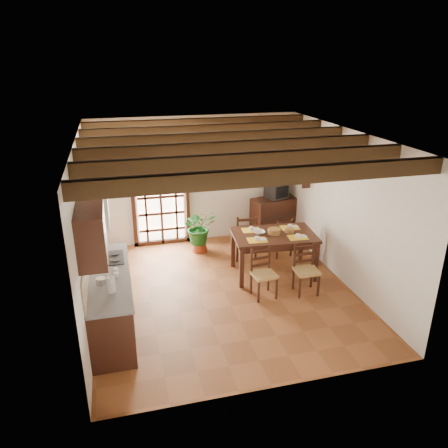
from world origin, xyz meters
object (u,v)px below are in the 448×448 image
object	(u,v)px
chair_near_right	(306,278)
sideboard	(275,217)
pendant_lamp	(275,168)
crt_tv	(276,190)
potted_plant	(199,227)
chair_far_left	(245,244)
dining_table	(274,239)
chair_near_left	(263,282)
kitchen_counter	(111,300)
chair_far_right	(281,243)

from	to	relation	value
chair_near_right	sideboard	size ratio (longest dim) A/B	0.80
chair_near_right	pendant_lamp	world-z (taller)	pendant_lamp
crt_tv	potted_plant	xyz separation A→B (m)	(-1.87, -0.40, -0.55)
chair_far_left	crt_tv	xyz separation A→B (m)	(1.02, 0.95, 0.82)
dining_table	sideboard	xyz separation A→B (m)	(0.71, 1.77, -0.26)
chair_near_left	chair_near_right	size ratio (longest dim) A/B	0.98
kitchen_counter	crt_tv	bearing A→B (deg)	36.93
chair_far_left	pendant_lamp	bearing A→B (deg)	118.62
kitchen_counter	chair_near_left	bearing A→B (deg)	6.59
chair_far_left	chair_near_right	bearing A→B (deg)	115.97
chair_near_right	potted_plant	xyz separation A→B (m)	(-1.47, 2.19, 0.30)
dining_table	chair_far_right	bearing A→B (deg)	63.84
chair_near_right	sideboard	bearing A→B (deg)	84.04
crt_tv	chair_far_right	bearing A→B (deg)	-124.65
chair_far_left	crt_tv	size ratio (longest dim) A/B	1.82
chair_far_left	crt_tv	bearing A→B (deg)	-132.12
chair_near_right	crt_tv	distance (m)	2.75
dining_table	crt_tv	world-z (taller)	crt_tv
crt_tv	sideboard	bearing A→B (deg)	69.36
dining_table	chair_far_left	distance (m)	0.97
dining_table	kitchen_counter	bearing A→B (deg)	-155.89
sideboard	pendant_lamp	distance (m)	2.43
kitchen_counter	sideboard	distance (m)	4.70
chair_far_right	pendant_lamp	size ratio (longest dim) A/B	0.99
potted_plant	crt_tv	bearing A→B (deg)	12.06
chair_near_left	chair_near_right	xyz separation A→B (m)	(0.77, -0.07, 0.01)
kitchen_counter	crt_tv	size ratio (longest dim) A/B	4.20
chair_far_right	potted_plant	world-z (taller)	potted_plant
dining_table	sideboard	world-z (taller)	sideboard
chair_near_right	potted_plant	bearing A→B (deg)	126.68
pendant_lamp	chair_near_left	bearing A→B (deg)	-118.11
chair_near_left	chair_far_right	distance (m)	1.76
chair_near_left	dining_table	bearing A→B (deg)	52.88
sideboard	chair_far_right	bearing A→B (deg)	-116.16
pendant_lamp	crt_tv	bearing A→B (deg)	66.96
chair_far_left	sideboard	bearing A→B (deg)	-131.95
kitchen_counter	crt_tv	world-z (taller)	kitchen_counter
chair_far_left	chair_near_left	bearing A→B (deg)	89.87
chair_far_left	potted_plant	bearing A→B (deg)	-28.02
chair_far_right	potted_plant	xyz separation A→B (m)	(-1.62, 0.62, 0.31)
kitchen_counter	chair_far_left	world-z (taller)	kitchen_counter
dining_table	chair_far_right	size ratio (longest dim) A/B	1.93
dining_table	chair_near_left	distance (m)	0.99
chair_near_right	chair_far_left	bearing A→B (deg)	113.68
crt_tv	pendant_lamp	world-z (taller)	pendant_lamp
chair_far_right	crt_tv	distance (m)	1.35
dining_table	chair_near_right	distance (m)	0.99
dining_table	pendant_lamp	world-z (taller)	pendant_lamp
potted_plant	pendant_lamp	world-z (taller)	pendant_lamp
dining_table	chair_near_right	size ratio (longest dim) A/B	1.85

